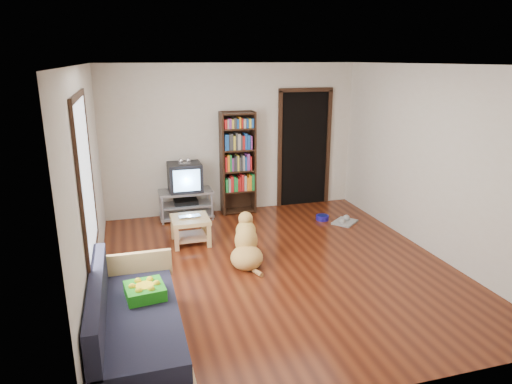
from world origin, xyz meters
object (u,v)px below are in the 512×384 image
object	(u,v)px
tv_stand	(186,203)
crt_tv	(185,176)
bookshelf	(238,158)
coffee_table	(190,225)
green_cushion	(145,291)
dog_bowl	(322,218)
sofa	(134,328)
laptop	(190,218)
dog	(246,246)
grey_rag	(345,222)

from	to	relation	value
tv_stand	crt_tv	world-z (taller)	crt_tv
bookshelf	coffee_table	bearing A→B (deg)	-130.61
green_cushion	dog_bowl	size ratio (longest dim) A/B	1.65
green_cushion	sofa	bearing A→B (deg)	-121.72
sofa	dog_bowl	bearing A→B (deg)	42.13
dog_bowl	sofa	distance (m)	4.33
crt_tv	sofa	size ratio (longest dim) A/B	0.32
green_cushion	laptop	bearing A→B (deg)	63.77
tv_stand	dog	size ratio (longest dim) A/B	1.05
tv_stand	dog	world-z (taller)	dog
bookshelf	dog	xyz separation A→B (m)	(-0.42, -2.13, -0.75)
dog_bowl	grey_rag	size ratio (longest dim) A/B	0.55
laptop	dog	world-z (taller)	dog
dog	dog_bowl	bearing A→B (deg)	37.45
green_cushion	crt_tv	xyz separation A→B (m)	(0.85, 3.38, 0.26)
dog_bowl	sofa	size ratio (longest dim) A/B	0.12
dog_bowl	crt_tv	xyz separation A→B (m)	(-2.23, 0.75, 0.70)
grey_rag	bookshelf	distance (m)	2.15
tv_stand	sofa	size ratio (longest dim) A/B	0.50
crt_tv	coffee_table	distance (m)	1.23
green_cushion	sofa	world-z (taller)	sofa
dog	grey_rag	bearing A→B (deg)	27.75
green_cushion	laptop	xyz separation A→B (m)	(0.76, 2.21, -0.07)
green_cushion	crt_tv	bearing A→B (deg)	68.67
crt_tv	coffee_table	world-z (taller)	crt_tv
sofa	dog	size ratio (longest dim) A/B	2.11
dog_bowl	dog	world-z (taller)	dog
laptop	dog	bearing A→B (deg)	-56.40
coffee_table	grey_rag	bearing A→B (deg)	3.00
laptop	dog_bowl	size ratio (longest dim) A/B	1.44
bookshelf	dog	distance (m)	2.29
tv_stand	bookshelf	xyz separation A→B (m)	(0.95, 0.09, 0.73)
grey_rag	crt_tv	xyz separation A→B (m)	(-2.53, 1.00, 0.73)
tv_stand	sofa	distance (m)	3.76
sofa	coffee_table	bearing A→B (deg)	70.58
tv_stand	crt_tv	bearing A→B (deg)	90.00
crt_tv	coffee_table	size ratio (longest dim) A/B	1.05
bookshelf	dog	size ratio (longest dim) A/B	2.11
tv_stand	sofa	world-z (taller)	sofa
tv_stand	crt_tv	xyz separation A→B (m)	(0.00, 0.02, 0.47)
bookshelf	coffee_table	distance (m)	1.75
grey_rag	sofa	distance (m)	4.40
dog_bowl	grey_rag	xyz separation A→B (m)	(0.30, -0.25, -0.03)
dog_bowl	coffee_table	distance (m)	2.37
dog_bowl	grey_rag	bearing A→B (deg)	-39.81
green_cushion	laptop	world-z (taller)	green_cushion
dog	crt_tv	bearing A→B (deg)	104.54
crt_tv	dog_bowl	bearing A→B (deg)	-18.57
green_cushion	coffee_table	size ratio (longest dim) A/B	0.66
bookshelf	dog	world-z (taller)	bookshelf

